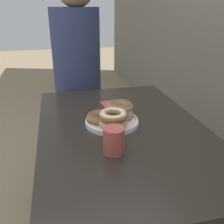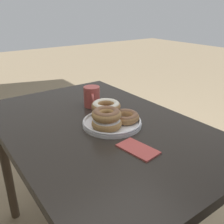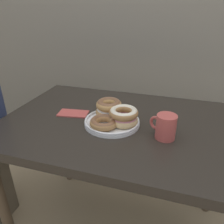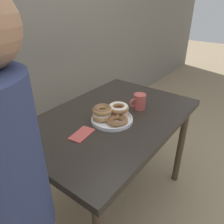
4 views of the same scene
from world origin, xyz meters
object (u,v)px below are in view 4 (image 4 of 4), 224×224
Objects in this scene: donut_plate at (112,114)px; coffee_mug at (139,101)px; dining_table at (111,128)px; napkin at (82,134)px.

donut_plate is 0.24m from coffee_mug.
donut_plate is (-0.04, -0.04, 0.13)m from dining_table.
napkin is at bearing 179.59° from dining_table.
donut_plate is at bearing -9.70° from napkin.
napkin is (-0.22, 0.04, -0.04)m from donut_plate.
napkin is at bearing 170.30° from donut_plate.
dining_table is 0.14m from donut_plate.
napkin is at bearing 168.90° from coffee_mug.
coffee_mug is 0.71× the size of napkin.
donut_plate reaches higher than napkin.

